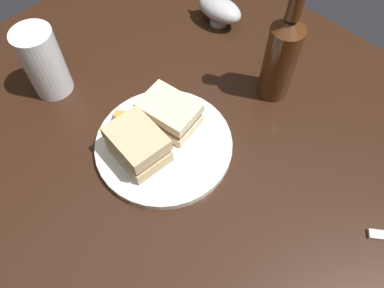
{
  "coord_description": "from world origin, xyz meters",
  "views": [
    {
      "loc": [
        0.21,
        -0.28,
        1.3
      ],
      "look_at": [
        -0.05,
        -0.03,
        0.73
      ],
      "focal_mm": 34.36,
      "sensor_mm": 36.0,
      "label": 1
    }
  ],
  "objects_px": {
    "sandwich_half_left": "(169,113)",
    "gravy_boat": "(219,9)",
    "sandwich_half_right": "(138,145)",
    "cider_bottle": "(282,55)",
    "pint_glass": "(45,66)",
    "plate": "(164,145)"
  },
  "relations": [
    {
      "from": "sandwich_half_left",
      "to": "sandwich_half_right",
      "type": "xyz_separation_m",
      "value": [
        0.02,
        -0.09,
        0.01
      ]
    },
    {
      "from": "sandwich_half_right",
      "to": "pint_glass",
      "type": "xyz_separation_m",
      "value": [
        -0.27,
        -0.02,
        0.02
      ]
    },
    {
      "from": "sandwich_half_left",
      "to": "gravy_boat",
      "type": "distance_m",
      "value": 0.33
    },
    {
      "from": "pint_glass",
      "to": "cider_bottle",
      "type": "bearing_deg",
      "value": 44.26
    },
    {
      "from": "plate",
      "to": "pint_glass",
      "type": "xyz_separation_m",
      "value": [
        -0.28,
        -0.07,
        0.06
      ]
    },
    {
      "from": "sandwich_half_left",
      "to": "gravy_boat",
      "type": "xyz_separation_m",
      "value": [
        -0.15,
        0.29,
        -0.0
      ]
    },
    {
      "from": "pint_glass",
      "to": "cider_bottle",
      "type": "distance_m",
      "value": 0.47
    },
    {
      "from": "pint_glass",
      "to": "cider_bottle",
      "type": "xyz_separation_m",
      "value": [
        0.33,
        0.32,
        0.04
      ]
    },
    {
      "from": "gravy_boat",
      "to": "cider_bottle",
      "type": "height_order",
      "value": "cider_bottle"
    },
    {
      "from": "sandwich_half_right",
      "to": "cider_bottle",
      "type": "height_order",
      "value": "cider_bottle"
    },
    {
      "from": "sandwich_half_left",
      "to": "pint_glass",
      "type": "bearing_deg",
      "value": -156.6
    },
    {
      "from": "pint_glass",
      "to": "gravy_boat",
      "type": "bearing_deg",
      "value": 75.59
    },
    {
      "from": "gravy_boat",
      "to": "cider_bottle",
      "type": "bearing_deg",
      "value": -18.59
    },
    {
      "from": "gravy_boat",
      "to": "sandwich_half_right",
      "type": "bearing_deg",
      "value": -67.25
    },
    {
      "from": "gravy_boat",
      "to": "cider_bottle",
      "type": "relative_size",
      "value": 0.49
    },
    {
      "from": "pint_glass",
      "to": "gravy_boat",
      "type": "xyz_separation_m",
      "value": [
        0.1,
        0.4,
        -0.02
      ]
    },
    {
      "from": "plate",
      "to": "sandwich_half_right",
      "type": "xyz_separation_m",
      "value": [
        -0.01,
        -0.05,
        0.04
      ]
    },
    {
      "from": "sandwich_half_right",
      "to": "pint_glass",
      "type": "distance_m",
      "value": 0.27
    },
    {
      "from": "gravy_boat",
      "to": "cider_bottle",
      "type": "distance_m",
      "value": 0.25
    },
    {
      "from": "sandwich_half_right",
      "to": "cider_bottle",
      "type": "xyz_separation_m",
      "value": [
        0.07,
        0.31,
        0.06
      ]
    },
    {
      "from": "sandwich_half_right",
      "to": "gravy_boat",
      "type": "bearing_deg",
      "value": 112.75
    },
    {
      "from": "sandwich_half_right",
      "to": "gravy_boat",
      "type": "height_order",
      "value": "sandwich_half_right"
    }
  ]
}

